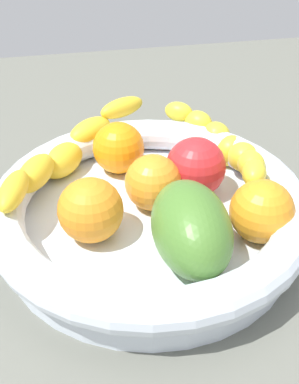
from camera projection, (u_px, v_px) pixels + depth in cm
name	position (u px, v px, depth cm)	size (l,w,h in cm)	color
kitchen_counter	(150.00, 244.00, 49.64)	(120.00, 120.00, 3.00)	#616359
fruit_bowl	(150.00, 210.00, 46.96)	(32.10, 32.10, 6.07)	silver
banana_draped_left	(225.00, 145.00, 53.62)	(19.68, 8.98, 5.34)	yellow
banana_draped_right	(67.00, 152.00, 51.87)	(21.68, 18.25, 5.80)	yellow
orange_front	(262.00, 211.00, 43.04)	(6.09, 6.09, 6.09)	orange
orange_mid_left	(153.00, 182.00, 47.16)	(5.88, 5.88, 5.88)	orange
orange_mid_right	(118.00, 148.00, 52.89)	(5.97, 5.97, 5.97)	orange
orange_rear	(91.00, 210.00, 43.07)	(6.24, 6.24, 6.24)	orange
mango_green	(191.00, 228.00, 40.41)	(11.11, 6.93, 7.17)	#4A7B2E
tomato_red	(196.00, 167.00, 49.02)	(6.45, 6.45, 6.45)	red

